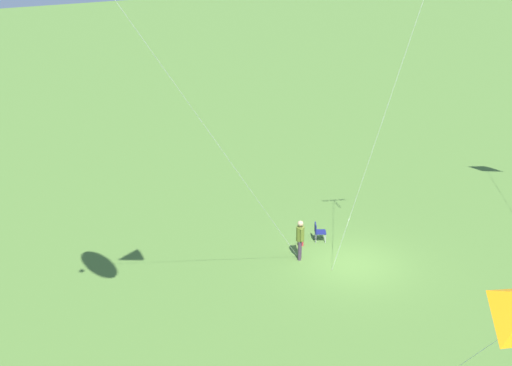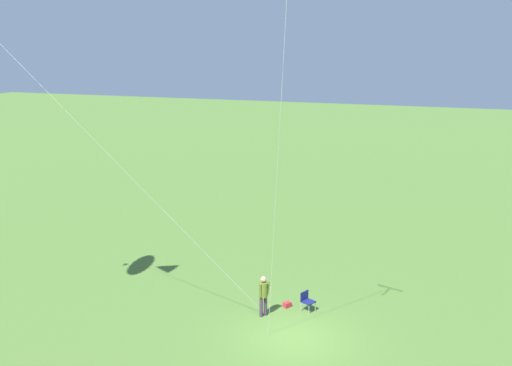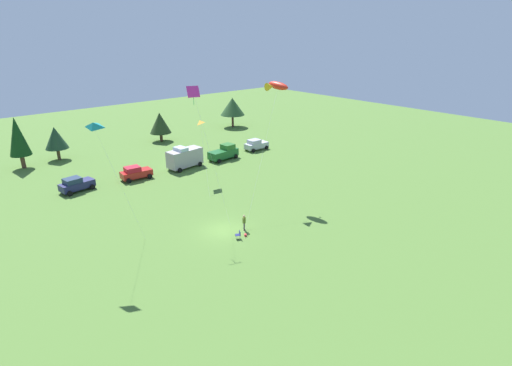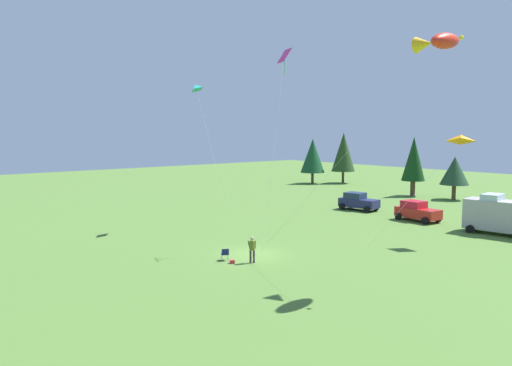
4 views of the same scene
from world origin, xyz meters
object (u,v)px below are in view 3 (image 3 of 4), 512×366
truck_green_flatbed (224,153)px  kite_delta_teal (93,126)px  folding_chair (239,234)px  car_silver_compact (256,145)px  car_red_sedan (136,173)px  kite_diamond_rainbow (194,95)px  van_motorhome_grey (185,157)px  person_kite_flyer (244,221)px  car_navy_hatch (76,184)px  kite_large_fish (276,86)px  kite_delta_orange (200,122)px  backpack_on_grass (246,235)px

truck_green_flatbed → kite_delta_teal: size_ratio=0.40×
folding_chair → car_silver_compact: car_silver_compact is taller
car_red_sedan → kite_diamond_rainbow: size_ratio=0.30×
van_motorhome_grey → kite_diamond_rainbow: (-8.35, -16.81, 12.01)m
person_kite_flyer → folding_chair: size_ratio=2.12×
folding_chair → van_motorhome_grey: size_ratio=0.15×
car_navy_hatch → truck_green_flatbed: truck_green_flatbed is taller
kite_diamond_rainbow → person_kite_flyer: bearing=-65.1°
person_kite_flyer → kite_large_fish: size_ratio=0.12×
car_red_sedan → kite_delta_orange: (7.21, -5.88, 7.08)m
folding_chair → car_red_sedan: size_ratio=0.19×
van_motorhome_grey → kite_large_fish: bearing=95.1°
car_navy_hatch → car_red_sedan: same height
kite_large_fish → kite_delta_orange: size_ratio=1.66×
person_kite_flyer → kite_delta_teal: kite_delta_teal is taller
folding_chair → kite_delta_teal: bearing=2.4°
person_kite_flyer → kite_diamond_rainbow: 13.68m
kite_delta_teal → folding_chair: bearing=-24.1°
kite_large_fish → car_red_sedan: bearing=124.8°
car_navy_hatch → van_motorhome_grey: 15.72m
backpack_on_grass → kite_diamond_rainbow: (-1.50, 5.87, 13.54)m
kite_delta_orange → folding_chair: bearing=-112.5°
kite_delta_orange → kite_large_fish: bearing=-68.5°
kite_delta_orange → car_silver_compact: bearing=21.2°
car_red_sedan → car_silver_compact: (22.32, -0.02, 0.00)m
car_silver_compact → kite_large_fish: size_ratio=0.30×
backpack_on_grass → kite_diamond_rainbow: size_ratio=0.02×
person_kite_flyer → kite_delta_teal: bearing=19.0°
car_silver_compact → kite_delta_orange: 17.69m
van_motorhome_grey → kite_delta_teal: 27.89m
car_silver_compact → kite_delta_teal: bearing=30.3°
truck_green_flatbed → kite_large_fish: bearing=-107.8°
truck_green_flatbed → person_kite_flyer: bearing=-126.7°
van_motorhome_grey → kite_large_fish: 20.26m
truck_green_flatbed → car_red_sedan: bearing=172.8°
kite_diamond_rainbow → kite_delta_teal: bearing=-174.9°
truck_green_flatbed → car_silver_compact: truck_green_flatbed is taller
folding_chair → car_red_sedan: (-0.17, 22.85, 0.46)m
truck_green_flatbed → kite_large_fish: size_ratio=0.37×
kite_delta_teal → kite_diamond_rainbow: bearing=5.1°
kite_large_fish → kite_diamond_rainbow: (-11.79, -0.73, 0.18)m
car_silver_compact → kite_large_fish: (-11.01, -16.28, 12.52)m
truck_green_flatbed → kite_delta_teal: (-25.73, -17.31, 11.23)m
folding_chair → kite_diamond_rainbow: size_ratio=0.06×
kite_diamond_rainbow → car_red_sedan: bearing=88.4°
car_red_sedan → car_silver_compact: bearing=-176.1°
person_kite_flyer → car_navy_hatch: bearing=-31.2°
car_silver_compact → kite_delta_orange: size_ratio=0.50×
folding_chair → truck_green_flatbed: (14.76, 22.20, 0.61)m
person_kite_flyer → truck_green_flatbed: 24.93m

